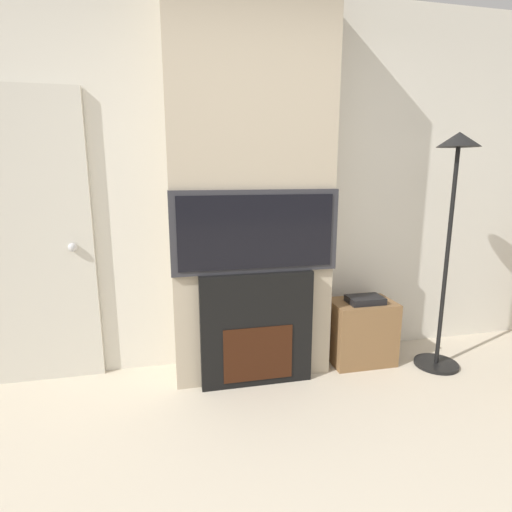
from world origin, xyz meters
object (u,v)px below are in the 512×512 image
object	(u,v)px
floor_lamp	(452,206)
media_stand	(361,331)
fireplace	(256,328)
television	(256,232)

from	to	relation	value
floor_lamp	media_stand	xyz separation A→B (m)	(-0.54, 0.20, -0.98)
media_stand	fireplace	bearing A→B (deg)	-171.71
television	media_stand	world-z (taller)	television
television	media_stand	distance (m)	1.21
floor_lamp	media_stand	size ratio (longest dim) A/B	3.20
television	fireplace	bearing A→B (deg)	90.00
television	floor_lamp	xyz separation A→B (m)	(1.41, -0.07, 0.15)
fireplace	floor_lamp	distance (m)	1.64
floor_lamp	media_stand	world-z (taller)	floor_lamp
floor_lamp	television	bearing A→B (deg)	177.20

